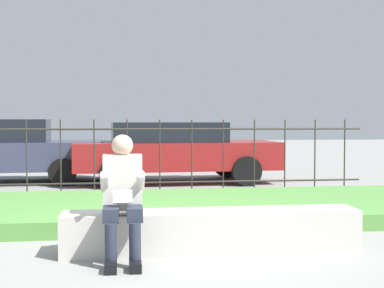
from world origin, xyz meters
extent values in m
plane|color=gray|center=(0.00, 0.00, 0.00)|extent=(60.00, 60.00, 0.00)
cube|color=beige|center=(0.27, 0.00, 0.21)|extent=(3.09, 0.47, 0.43)
cube|color=#9B978F|center=(0.27, 0.00, 0.04)|extent=(2.97, 0.43, 0.08)
cube|color=black|center=(-0.76, -0.63, 0.04)|extent=(0.11, 0.26, 0.09)
cylinder|color=#282D3D|center=(-0.76, -0.57, 0.26)|extent=(0.11, 0.11, 0.34)
cube|color=#282D3D|center=(-0.76, -0.36, 0.49)|extent=(0.15, 0.42, 0.13)
cube|color=black|center=(-0.54, -0.63, 0.04)|extent=(0.11, 0.26, 0.09)
cylinder|color=#282D3D|center=(-0.54, -0.57, 0.26)|extent=(0.11, 0.11, 0.34)
cube|color=#282D3D|center=(-0.54, -0.36, 0.49)|extent=(0.15, 0.42, 0.13)
cube|color=beige|center=(-0.65, -0.15, 0.76)|extent=(0.38, 0.24, 0.54)
sphere|color=#DBB293|center=(-0.65, -0.17, 1.12)|extent=(0.21, 0.21, 0.21)
cylinder|color=beige|center=(-0.82, -0.31, 0.78)|extent=(0.08, 0.29, 0.24)
cylinder|color=beige|center=(-0.48, -0.31, 0.78)|extent=(0.08, 0.29, 0.24)
cube|color=beige|center=(-0.65, -0.41, 0.65)|extent=(0.18, 0.09, 0.13)
cube|color=#569342|center=(0.00, 2.09, 0.10)|extent=(9.34, 2.78, 0.21)
cylinder|color=#332D28|center=(0.00, 3.85, 0.28)|extent=(7.34, 0.03, 0.03)
cylinder|color=#332D28|center=(0.00, 3.85, 1.21)|extent=(7.34, 0.03, 0.03)
cylinder|color=#332D28|center=(-2.26, 3.85, 0.69)|extent=(0.02, 0.02, 1.38)
cylinder|color=#332D28|center=(-1.69, 3.85, 0.69)|extent=(0.02, 0.02, 1.38)
cylinder|color=#332D28|center=(-1.13, 3.85, 0.69)|extent=(0.02, 0.02, 1.38)
cylinder|color=#332D28|center=(-0.56, 3.85, 0.69)|extent=(0.02, 0.02, 1.38)
cylinder|color=#332D28|center=(0.00, 3.85, 0.69)|extent=(0.02, 0.02, 1.38)
cylinder|color=#332D28|center=(0.56, 3.85, 0.69)|extent=(0.02, 0.02, 1.38)
cylinder|color=#332D28|center=(1.13, 3.85, 0.69)|extent=(0.02, 0.02, 1.38)
cylinder|color=#332D28|center=(1.69, 3.85, 0.69)|extent=(0.02, 0.02, 1.38)
cylinder|color=#332D28|center=(2.26, 3.85, 0.69)|extent=(0.02, 0.02, 1.38)
cylinder|color=#332D28|center=(2.82, 3.85, 0.69)|extent=(0.02, 0.02, 1.38)
cylinder|color=#332D28|center=(3.39, 3.85, 0.69)|extent=(0.02, 0.02, 1.38)
cube|color=#383D56|center=(-3.29, 6.56, 0.60)|extent=(4.51, 1.94, 0.61)
cylinder|color=black|center=(-1.88, 5.81, 0.29)|extent=(0.59, 0.23, 0.58)
cylinder|color=black|center=(-1.97, 7.47, 0.29)|extent=(0.59, 0.23, 0.58)
cube|color=maroon|center=(0.51, 6.15, 0.60)|extent=(4.44, 1.99, 0.59)
cube|color=black|center=(0.34, 6.14, 1.11)|extent=(2.47, 1.69, 0.42)
cylinder|color=black|center=(1.90, 5.33, 0.31)|extent=(0.63, 0.23, 0.62)
cylinder|color=black|center=(1.83, 7.09, 0.31)|extent=(0.63, 0.23, 0.62)
cylinder|color=black|center=(-0.80, 5.21, 0.31)|extent=(0.63, 0.23, 0.62)
cylinder|color=black|center=(-0.88, 6.97, 0.31)|extent=(0.63, 0.23, 0.62)
camera|label=1|loc=(-0.66, -5.45, 1.37)|focal=50.00mm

